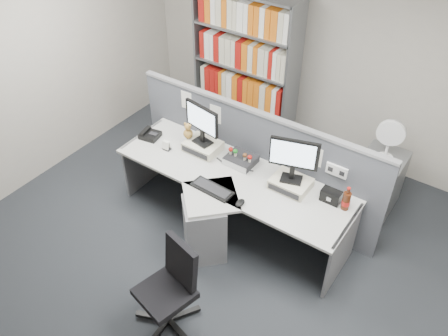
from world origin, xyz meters
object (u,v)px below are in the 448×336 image
Objects in this scene: desk at (221,205)px; monitor_right at (294,157)px; filing_cabinet at (377,183)px; cola_bottle at (346,201)px; keyboard at (212,189)px; desk_calendar at (167,146)px; desktop_pc at (241,160)px; office_chair at (171,286)px; desk_phone at (150,135)px; monitor_left at (202,121)px; desk_fan at (390,136)px; speaker at (331,196)px; mouse at (240,203)px; shelving_unit at (245,69)px.

monitor_right is at bearing 33.20° from desk.
cola_bottle is at bearing -92.29° from filing_cabinet.
desk_calendar is (-0.81, 0.26, 0.03)m from keyboard.
filing_cabinet is (1.24, 0.97, -0.41)m from desktop_pc.
office_chair is at bearing -49.29° from desk_calendar.
monitor_left is at bearing 13.36° from desk_phone.
monitor_left reaches higher than desk_phone.
office_chair is at bearing -43.62° from desk_phone.
desk is at bearing -130.62° from desk_fan.
cola_bottle reaches higher than office_chair.
desk is 0.92m from desk_calendar.
desk is at bearing -156.94° from speaker.
filing_cabinet is at bearing 59.49° from mouse.
shelving_unit is at bearing 121.20° from desktop_pc.
desktop_pc is at bearing 175.90° from monitor_right.
monitor_right is at bearing 37.61° from keyboard.
shelving_unit is (-1.49, 1.47, -0.13)m from monitor_right.
monitor_right is 1.79m from desk_phone.
desk_fan reaches higher than desk_calendar.
monitor_left reaches higher than desktop_pc.
desk is 23.69× the size of desk_calendar.
cola_bottle is (0.57, 0.03, -0.29)m from monitor_right.
monitor_right is at bearing 60.80° from mouse.
desk is at bearing -11.21° from desk_phone.
mouse is 1.78m from desk_fan.
cola_bottle reaches higher than desktop_pc.
desk is at bearing 159.31° from mouse.
desk_calendar reaches higher than desktop_pc.
shelving_unit is at bearing 167.92° from desk_fan.
shelving_unit is at bearing 145.11° from cola_bottle.
mouse is (0.35, -0.02, 0.01)m from keyboard.
keyboard is 0.49× the size of office_chair.
monitor_left is 0.58m from desktop_pc.
desk_phone is 0.26× the size of office_chair.
desk_phone is (-1.47, 0.35, 0.01)m from mouse.
office_chair is (1.14, -2.95, -0.49)m from shelving_unit.
shelving_unit is (-1.21, 1.96, 0.23)m from mouse.
mouse is 0.13× the size of office_chair.
desktop_pc is at bearing 10.05° from desk_phone.
shelving_unit is (0.26, 1.62, 0.22)m from desk_phone.
cola_bottle reaches higher than desk_phone.
filing_cabinet is at bearing 31.10° from desk_calendar.
shelving_unit is (-0.86, 1.95, 0.24)m from keyboard.
monitor_right reaches higher than desk.
mouse is at bearing -142.06° from speaker.
keyboard is at bearing -89.89° from desktop_pc.
desk_calendar is at bearing -146.82° from monitor_left.
desk_calendar is at bearing 130.71° from office_chair.
desktop_pc is 0.44× the size of filing_cabinet.
desk_phone is 1.65m from shelving_unit.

